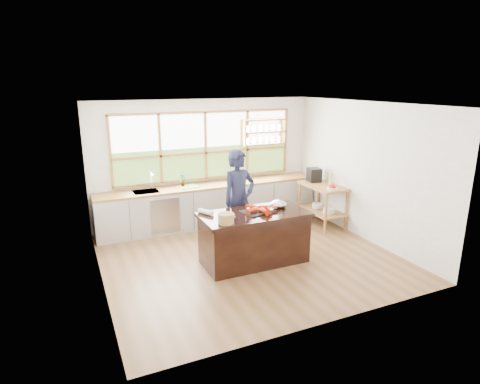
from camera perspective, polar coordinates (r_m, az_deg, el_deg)
ground_plane at (r=7.31m, az=1.29°, el=-9.26°), size 5.00×5.00×0.00m
room_shell at (r=7.23m, az=-0.21°, el=5.08°), size 5.02×4.52×2.71m
back_counter at (r=8.82m, az=-4.23°, el=-1.74°), size 4.90×0.63×0.90m
right_shelf_unit at (r=8.88m, az=11.66°, el=-0.88°), size 0.62×1.10×0.90m
island at (r=6.96m, az=2.02°, el=-6.49°), size 1.85×0.90×0.90m
cook at (r=7.39m, az=-0.17°, el=-1.15°), size 0.77×0.59×1.88m
potted_plant at (r=8.54m, az=-8.18°, el=1.70°), size 0.17×0.12×0.29m
cutting_board at (r=8.54m, az=-7.40°, el=0.77°), size 0.45×0.36×0.01m
espresso_machine at (r=9.05m, az=10.49°, el=2.41°), size 0.31×0.33×0.30m
wine_bottle at (r=8.66m, az=12.76°, el=1.70°), size 0.08×0.08×0.30m
fruit_bowl at (r=8.46m, az=13.04°, el=0.61°), size 0.23×0.23×0.11m
slate_board at (r=6.87m, az=2.64°, el=-2.76°), size 0.61×0.49×0.02m
lobster_pile at (r=6.84m, az=2.92°, el=-2.42°), size 0.52×0.48×0.08m
mixing_bowl_left at (r=6.45m, az=-1.83°, el=-3.55°), size 0.26×0.26×0.13m
mixing_bowl_right at (r=7.12m, az=5.53°, el=-1.72°), size 0.29×0.29×0.14m
wine_glass at (r=6.58m, az=4.44°, el=-2.24°), size 0.08×0.08×0.22m
wicker_basket at (r=6.30m, az=-2.01°, el=-3.78°), size 0.25×0.25×0.16m
parchment_roll at (r=6.76m, az=-4.92°, el=-2.83°), size 0.21×0.30×0.08m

